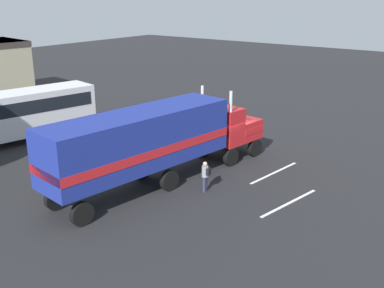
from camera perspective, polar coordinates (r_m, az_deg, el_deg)
ground_plane at (r=28.42m, az=4.26°, el=-1.77°), size 120.00×120.00×0.00m
lane_stripe_near at (r=26.51m, az=10.18°, el=-3.54°), size 4.38×0.72×0.01m
lane_stripe_mid at (r=23.01m, az=12.00°, el=-7.19°), size 4.36×0.93×0.01m
semi_truck at (r=23.88m, az=-4.50°, el=0.64°), size 14.37×4.42×4.50m
person_bystander at (r=23.42m, az=1.67°, el=-3.92°), size 0.34×0.46×1.63m
parked_bus at (r=33.08m, az=-21.28°, el=3.67°), size 11.29×4.62×3.40m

